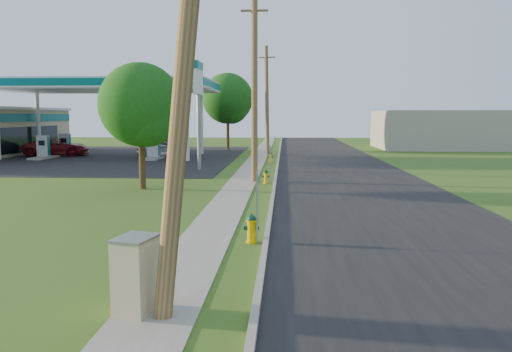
# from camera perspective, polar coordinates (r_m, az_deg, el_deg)

# --- Properties ---
(ground_plane) EXTENTS (140.00, 140.00, 0.00)m
(ground_plane) POSITION_cam_1_polar(r_m,az_deg,el_deg) (9.87, -2.77, -13.81)
(ground_plane) COLOR #31541B
(ground_plane) RESTS_ON ground
(road) EXTENTS (8.00, 120.00, 0.02)m
(road) POSITION_cam_1_polar(r_m,az_deg,el_deg) (19.80, 13.48, -3.39)
(road) COLOR black
(road) RESTS_ON ground
(curb) EXTENTS (0.15, 120.00, 0.15)m
(curb) POSITION_cam_1_polar(r_m,az_deg,el_deg) (19.48, 1.81, -3.17)
(curb) COLOR gray
(curb) RESTS_ON ground
(sidewalk) EXTENTS (1.50, 120.00, 0.03)m
(sidewalk) POSITION_cam_1_polar(r_m,az_deg,el_deg) (19.61, -3.31, -3.29)
(sidewalk) COLOR gray
(sidewalk) RESTS_ON ground
(forecourt) EXTENTS (26.00, 28.00, 0.02)m
(forecourt) POSITION_cam_1_polar(r_m,az_deg,el_deg) (44.68, -19.06, 2.09)
(forecourt) COLOR black
(forecourt) RESTS_ON ground
(utility_pole_near) EXTENTS (1.40, 0.32, 9.48)m
(utility_pole_near) POSITION_cam_1_polar(r_m,az_deg,el_deg) (8.43, -7.94, 15.82)
(utility_pole_near) COLOR brown
(utility_pole_near) RESTS_ON ground
(utility_pole_mid) EXTENTS (1.40, 0.32, 9.80)m
(utility_pole_mid) POSITION_cam_1_polar(r_m,az_deg,el_deg) (26.26, -0.17, 10.13)
(utility_pole_mid) COLOR brown
(utility_pole_mid) RESTS_ON ground
(utility_pole_far) EXTENTS (1.40, 0.32, 9.50)m
(utility_pole_far) POSITION_cam_1_polar(r_m,az_deg,el_deg) (44.22, 1.26, 8.63)
(utility_pole_far) COLOR brown
(utility_pole_far) RESTS_ON ground
(sign_post_near) EXTENTS (0.05, 0.04, 2.00)m
(sign_post_near) POSITION_cam_1_polar(r_m,az_deg,el_deg) (13.62, 0.12, -3.61)
(sign_post_near) COLOR gray
(sign_post_near) RESTS_ON ground
(sign_post_mid) EXTENTS (0.05, 0.04, 2.00)m
(sign_post_mid) POSITION_cam_1_polar(r_m,az_deg,el_deg) (25.31, 1.61, 1.28)
(sign_post_mid) COLOR gray
(sign_post_mid) RESTS_ON ground
(sign_post_far) EXTENTS (0.05, 0.04, 2.00)m
(sign_post_far) POSITION_cam_1_polar(r_m,az_deg,el_deg) (37.46, 2.17, 3.12)
(sign_post_far) COLOR gray
(sign_post_far) RESTS_ON ground
(gas_canopy) EXTENTS (18.18, 9.18, 6.40)m
(gas_canopy) POSITION_cam_1_polar(r_m,az_deg,el_deg) (43.88, -16.92, 9.78)
(gas_canopy) COLOR silver
(gas_canopy) RESTS_ON ground
(fuel_pump_nw) EXTENTS (1.20, 3.20, 1.90)m
(fuel_pump_nw) POSITION_cam_1_polar(r_m,az_deg,el_deg) (43.84, -23.12, 2.76)
(fuel_pump_nw) COLOR gray
(fuel_pump_nw) RESTS_ON ground
(fuel_pump_ne) EXTENTS (1.20, 3.20, 1.90)m
(fuel_pump_ne) POSITION_cam_1_polar(r_m,az_deg,el_deg) (40.65, -11.67, 2.89)
(fuel_pump_ne) COLOR gray
(fuel_pump_ne) RESTS_ON ground
(fuel_pump_sw) EXTENTS (1.20, 3.20, 1.90)m
(fuel_pump_sw) POSITION_cam_1_polar(r_m,az_deg,el_deg) (47.45, -20.98, 3.13)
(fuel_pump_sw) COLOR gray
(fuel_pump_sw) RESTS_ON ground
(fuel_pump_se) EXTENTS (1.20, 3.20, 1.90)m
(fuel_pump_se) POSITION_cam_1_polar(r_m,az_deg,el_deg) (44.52, -10.34, 3.26)
(fuel_pump_se) COLOR gray
(fuel_pump_se) RESTS_ON ground
(price_pylon) EXTENTS (0.34, 2.04, 6.85)m
(price_pylon) POSITION_cam_1_polar(r_m,az_deg,el_deg) (32.20, -6.62, 10.35)
(price_pylon) COLOR gray
(price_pylon) RESTS_ON ground
(distant_building) EXTENTS (14.00, 10.00, 4.00)m
(distant_building) POSITION_cam_1_polar(r_m,az_deg,el_deg) (56.80, 20.82, 4.98)
(distant_building) COLOR gray
(distant_building) RESTS_ON ground
(tree_verge) EXTENTS (3.93, 3.93, 5.96)m
(tree_verge) POSITION_cam_1_polar(r_m,az_deg,el_deg) (24.17, -12.87, 7.58)
(tree_verge) COLOR #342412
(tree_verge) RESTS_ON ground
(tree_lot) EXTENTS (5.12, 5.12, 7.76)m
(tree_lot) POSITION_cam_1_polar(r_m,az_deg,el_deg) (50.94, -3.16, 8.62)
(tree_lot) COLOR #342412
(tree_lot) RESTS_ON ground
(hydrant_near) EXTENTS (0.42, 0.38, 0.83)m
(hydrant_near) POSITION_cam_1_polar(r_m,az_deg,el_deg) (13.79, -0.52, -6.00)
(hydrant_near) COLOR #E6B100
(hydrant_near) RESTS_ON ground
(hydrant_mid) EXTENTS (0.37, 0.33, 0.72)m
(hydrant_mid) POSITION_cam_1_polar(r_m,az_deg,el_deg) (25.72, 1.14, -0.08)
(hydrant_mid) COLOR gold
(hydrant_mid) RESTS_ON ground
(hydrant_far) EXTENTS (0.43, 0.38, 0.82)m
(hydrant_far) POSITION_cam_1_polar(r_m,az_deg,el_deg) (37.25, 1.64, 2.17)
(hydrant_far) COLOR yellow
(hydrant_far) RESTS_ON ground
(utility_cabinet) EXTENTS (0.79, 0.93, 1.39)m
(utility_cabinet) POSITION_cam_1_polar(r_m,az_deg,el_deg) (9.20, -13.54, -10.95)
(utility_cabinet) COLOR #BDB187
(utility_cabinet) RESTS_ON ground
(car_red) EXTENTS (5.79, 3.46, 1.51)m
(car_red) POSITION_cam_1_polar(r_m,az_deg,el_deg) (46.55, -21.78, 3.07)
(car_red) COLOR maroon
(car_red) RESTS_ON ground
(car_silver) EXTENTS (4.61, 3.08, 1.46)m
(car_silver) POSITION_cam_1_polar(r_m,az_deg,el_deg) (42.72, -10.63, 3.11)
(car_silver) COLOR silver
(car_silver) RESTS_ON ground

